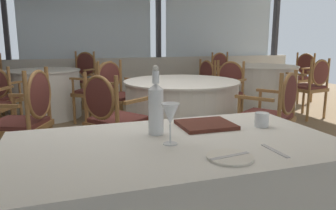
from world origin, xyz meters
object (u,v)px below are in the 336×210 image
water_bottle (156,107)px  dining_chair_0_1 (226,88)px  side_plate (230,157)px  dining_chair_2_3 (301,73)px  menu_book (206,125)px  dining_chair_0_3 (112,114)px  dining_chair_2_0 (223,71)px  dining_chair_0_0 (274,110)px  water_tumbler (262,120)px  dining_chair_3_3 (82,74)px  dining_chair_1_3 (27,114)px  dining_chair_2_2 (312,83)px  dining_chair_3_2 (98,87)px  wine_glass (170,115)px  dining_chair_2_1 (213,82)px  dining_chair_0_2 (116,90)px

water_bottle → dining_chair_0_1: water_bottle is taller
side_plate → dining_chair_2_3: size_ratio=0.19×
menu_book → dining_chair_0_3: dining_chair_0_3 is taller
dining_chair_0_1 → dining_chair_2_3: 2.61m
dining_chair_2_0 → dining_chair_2_3: dining_chair_2_3 is taller
dining_chair_0_0 → dining_chair_2_0: bearing=-54.4°
menu_book → dining_chair_2_0: 5.26m
water_tumbler → dining_chair_3_3: bearing=97.4°
menu_book → dining_chair_2_0: bearing=62.1°
dining_chair_2_0 → dining_chair_0_1: bearing=-37.6°
dining_chair_1_3 → dining_chair_2_2: size_ratio=1.04×
water_bottle → dining_chair_3_2: size_ratio=0.37×
dining_chair_2_3 → wine_glass: bearing=33.3°
water_tumbler → dining_chair_0_1: 2.90m
water_bottle → dining_chair_3_2: (0.08, 3.31, -0.35)m
side_plate → dining_chair_0_3: (-0.20, 1.79, -0.20)m
wine_glass → dining_chair_3_2: wine_glass is taller
water_tumbler → dining_chair_2_3: size_ratio=0.08×
water_bottle → dining_chair_3_3: (-0.04, 4.69, -0.31)m
dining_chair_1_3 → dining_chair_2_1: (2.71, 1.84, -0.04)m
water_tumbler → dining_chair_0_1: dining_chair_0_1 is taller
water_tumbler → dining_chair_0_2: 2.95m
wine_glass → dining_chair_2_3: dining_chair_2_3 is taller
menu_book → dining_chair_2_3: (3.81, 3.74, -0.20)m
side_plate → dining_chair_0_0: size_ratio=0.20×
dining_chair_2_1 → dining_chair_3_3: 2.41m
water_bottle → menu_book: bearing=10.1°
water_bottle → menu_book: 0.32m
side_plate → menu_book: (0.11, 0.47, 0.01)m
water_tumbler → dining_chair_2_1: size_ratio=0.09×
water_tumbler → dining_chair_0_3: bearing=112.7°
dining_chair_0_1 → dining_chair_2_0: (1.05, 2.07, 0.02)m
water_bottle → dining_chair_0_0: 1.86m
dining_chair_3_3 → dining_chair_0_1: bearing=80.5°
dining_chair_1_3 → dining_chair_2_1: dining_chair_1_3 is taller
dining_chair_2_2 → dining_chair_3_2: dining_chair_2_2 is taller
dining_chair_0_2 → dining_chair_2_2: bearing=49.4°
water_bottle → dining_chair_2_3: water_bottle is taller
dining_chair_0_1 → dining_chair_2_2: size_ratio=0.98×
dining_chair_0_3 → wine_glass: bearing=-122.7°
water_bottle → dining_chair_2_3: 5.59m
dining_chair_1_3 → water_tumbler: bearing=151.7°
dining_chair_0_1 → dining_chair_2_3: (2.32, 1.21, 0.02)m
wine_glass → water_tumbler: bearing=12.9°
dining_chair_0_0 → dining_chair_3_2: (-1.41, 2.23, -0.02)m
dining_chair_0_2 → wine_glass: bearing=-38.7°
dining_chair_0_3 → dining_chair_2_3: 4.78m
dining_chair_2_2 → dining_chair_0_2: bearing=72.4°
dining_chair_0_1 → dining_chair_2_0: 2.32m
dining_chair_1_3 → dining_chair_2_0: bearing=-116.6°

